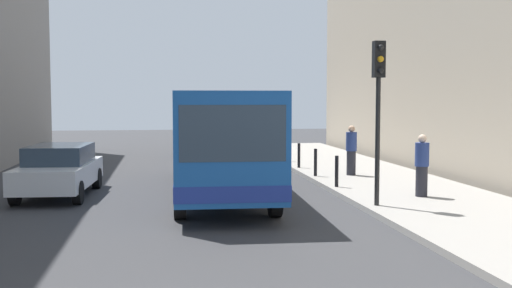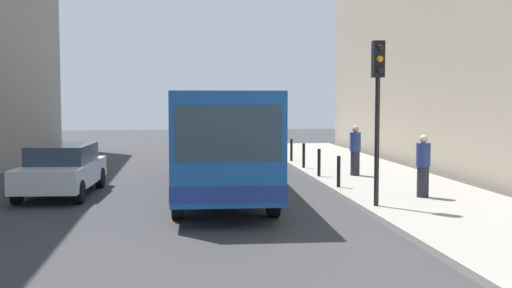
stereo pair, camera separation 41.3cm
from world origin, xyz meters
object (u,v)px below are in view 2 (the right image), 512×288
Objects in this scene: bus at (220,135)px; traffic_light at (378,91)px; pedestrian_near_signal at (423,166)px; car_behind_bus at (220,140)px; pedestrian_mid_sidewalk at (355,150)px; car_beside_bus at (62,169)px; bollard_near at (339,172)px; bollard_far at (304,156)px; bollard_farthest at (291,150)px; bollard_mid at (319,163)px.

bus is 5.37m from traffic_light.
bus is at bearing -135.93° from pedestrian_near_signal.
pedestrian_mid_sidewalk is (4.10, -9.42, 0.24)m from car_behind_bus.
traffic_light is 2.88m from pedestrian_near_signal.
car_beside_bus is 4.74× the size of bollard_near.
bollard_far is (2.79, -6.87, -0.16)m from car_behind_bus.
bus is at bearing -126.00° from bollard_far.
bollard_mid is at bearing -90.00° from bollard_farthest.
pedestrian_mid_sidewalk reaches higher than bollard_near.
bollard_mid is at bearing 133.70° from pedestrian_mid_sidewalk.
car_beside_bus reaches higher than bollard_near.
car_beside_bus is 1.10× the size of traffic_light.
car_behind_bus is 15.02m from pedestrian_near_signal.
bollard_farthest is 0.55× the size of pedestrian_mid_sidewalk.
bollard_mid is 0.56× the size of pedestrian_near_signal.
car_beside_bus is 2.59× the size of pedestrian_mid_sidewalk.
bollard_farthest is at bearing 90.00° from bollard_mid.
traffic_light is 6.43m from bollard_mid.
bollard_farthest is at bearing -113.36° from bus.
bollard_far is at bearing -90.00° from bollard_farthest.
pedestrian_near_signal is at bearing 156.67° from bus.
car_behind_bus is at bearing 106.35° from bollard_mid.
pedestrian_mid_sidewalk is at bearing 109.05° from car_behind_bus.
bollard_mid is (8.20, 2.25, -0.16)m from car_beside_bus.
bollard_near is (-0.10, 3.32, -2.38)m from traffic_light.
car_behind_bus is 7.42m from bollard_far.
bollard_far is at bearing 90.00° from bollard_near.
bollard_mid is 1.37m from pedestrian_mid_sidewalk.
bollard_mid is at bearing -90.00° from bollard_far.
pedestrian_near_signal is at bearing -134.88° from pedestrian_mid_sidewalk.
bollard_far is at bearing -124.10° from bus.
bollard_near is 1.00× the size of bollard_mid.
bus is 2.46× the size of car_beside_bus.
bus is 3.75m from bollard_near.
pedestrian_near_signal is (1.69, 1.19, -2.00)m from traffic_light.
car_behind_bus reaches higher than bollard_near.
bus is 4.36m from bollard_mid.
bollard_far is (3.56, 4.91, -1.10)m from bus.
car_beside_bus is 8.50m from bollard_mid.
pedestrian_mid_sidewalk is at bearing -62.87° from bollard_far.
bus is at bearing 173.72° from bollard_near.
pedestrian_mid_sidewalk is (9.50, 2.35, 0.24)m from car_beside_bus.
car_beside_bus is at bearing 60.86° from car_behind_bus.
pedestrian_mid_sidewalk is at bearing -162.62° from car_beside_bus.
car_beside_bus reaches higher than bollard_far.
car_behind_bus is 10.28m from pedestrian_mid_sidewalk.
bus is at bearing -147.66° from bollard_mid.
pedestrian_near_signal is at bearing 103.31° from car_behind_bus.
traffic_light reaches higher than pedestrian_mid_sidewalk.
traffic_light is at bearing 96.11° from car_behind_bus.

